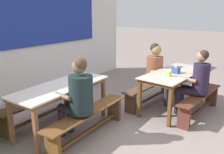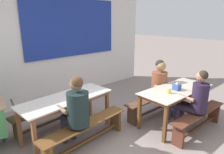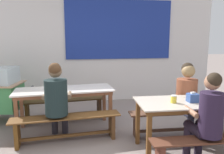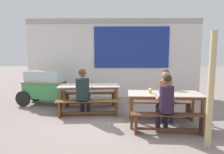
% 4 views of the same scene
% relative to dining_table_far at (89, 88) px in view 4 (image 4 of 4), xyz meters
% --- Properties ---
extents(ground_plane, '(40.00, 40.00, 0.00)m').
position_rel_dining_table_far_xyz_m(ground_plane, '(0.70, -0.97, -0.69)').
color(ground_plane, gray).
extents(backdrop_wall, '(6.65, 0.23, 3.00)m').
position_rel_dining_table_far_xyz_m(backdrop_wall, '(0.74, 1.92, 0.88)').
color(backdrop_wall, silver).
rests_on(backdrop_wall, ground_plane).
extents(dining_table_far, '(1.81, 0.81, 0.77)m').
position_rel_dining_table_far_xyz_m(dining_table_far, '(0.00, 0.00, 0.00)').
color(dining_table_far, silver).
rests_on(dining_table_far, ground_plane).
extents(dining_table_near, '(1.74, 0.80, 0.77)m').
position_rel_dining_table_far_xyz_m(dining_table_near, '(1.93, -1.13, 0.00)').
color(dining_table_near, '#BEB19F').
rests_on(dining_table_near, ground_plane).
extents(bench_far_back, '(1.74, 0.45, 0.44)m').
position_rel_dining_table_far_xyz_m(bench_far_back, '(-0.04, 0.53, -0.39)').
color(bench_far_back, '#4D391B').
rests_on(bench_far_back, ground_plane).
extents(bench_far_front, '(1.78, 0.44, 0.44)m').
position_rel_dining_table_far_xyz_m(bench_far_front, '(0.04, -0.53, -0.40)').
color(bench_far_front, brown).
rests_on(bench_far_front, ground_plane).
extents(bench_near_back, '(1.73, 0.34, 0.44)m').
position_rel_dining_table_far_xyz_m(bench_near_back, '(1.95, -0.59, -0.39)').
color(bench_near_back, brown).
rests_on(bench_near_back, ground_plane).
extents(bench_near_front, '(1.64, 0.31, 0.44)m').
position_rel_dining_table_far_xyz_m(bench_near_front, '(1.91, -1.66, -0.41)').
color(bench_near_front, '#552D1E').
rests_on(bench_near_front, ground_plane).
extents(food_cart, '(1.75, 0.98, 1.12)m').
position_rel_dining_table_far_xyz_m(food_cart, '(-1.58, 0.67, -0.04)').
color(food_cart, '#459754').
rests_on(food_cart, ground_plane).
extents(person_right_near_table, '(0.47, 0.60, 1.28)m').
position_rel_dining_table_far_xyz_m(person_right_near_table, '(2.08, -0.66, 0.04)').
color(person_right_near_table, '#323448').
rests_on(person_right_near_table, ground_plane).
extents(person_near_front, '(0.40, 0.57, 1.28)m').
position_rel_dining_table_far_xyz_m(person_near_front, '(1.85, -1.58, 0.02)').
color(person_near_front, '#271E2D').
rests_on(person_near_front, ground_plane).
extents(person_left_back_turned, '(0.48, 0.60, 1.32)m').
position_rel_dining_table_far_xyz_m(person_left_back_turned, '(-0.10, -0.49, 0.05)').
color(person_left_back_turned, '#26232B').
rests_on(person_left_back_turned, ground_plane).
extents(tissue_box, '(0.14, 0.13, 0.15)m').
position_rel_dining_table_far_xyz_m(tissue_box, '(1.88, -1.16, 0.14)').
color(tissue_box, '#345193').
rests_on(tissue_box, dining_table_near).
extents(condiment_jar, '(0.08, 0.08, 0.11)m').
position_rel_dining_table_far_xyz_m(condiment_jar, '(1.58, -1.16, 0.13)').
color(condiment_jar, yellow).
rests_on(condiment_jar, dining_table_near).
extents(wooden_support_post, '(0.11, 0.11, 2.10)m').
position_rel_dining_table_far_xyz_m(wooden_support_post, '(2.47, -2.23, 0.35)').
color(wooden_support_post, tan).
rests_on(wooden_support_post, ground_plane).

